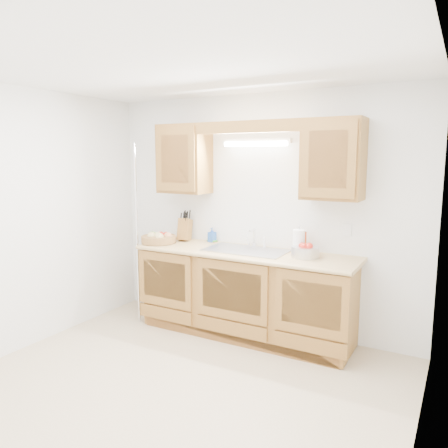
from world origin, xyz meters
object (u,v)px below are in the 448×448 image
Objects in this scene: fruit_basket at (159,238)px; knife_block at (185,229)px; paper_towel at (299,243)px; apple_bowl at (305,251)px.

knife_block reaches higher than fruit_basket.
paper_towel is 0.89× the size of apple_bowl.
apple_bowl is (0.09, -0.06, -0.06)m from paper_towel.
knife_block is 1.41m from paper_towel.
apple_bowl is (1.66, 0.11, 0.01)m from fruit_basket.
apple_bowl reaches higher than fruit_basket.
paper_towel is 0.12m from apple_bowl.
fruit_basket is 1.30× the size of paper_towel.
apple_bowl is at bearing -33.46° from paper_towel.
fruit_basket is 1.15× the size of apple_bowl.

